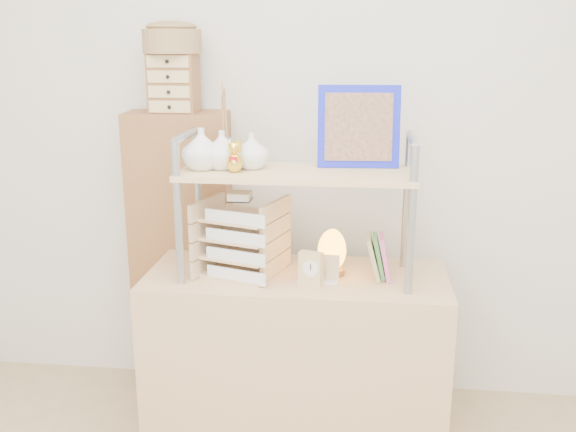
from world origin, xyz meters
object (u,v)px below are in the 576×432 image
letter_tray (241,242)px  salt_lamp (332,251)px  desk (296,359)px  cabinet (183,257)px

letter_tray → salt_lamp: bearing=5.8°
desk → cabinet: cabinet is taller
letter_tray → cabinet: bearing=132.6°
letter_tray → salt_lamp: 0.36m
desk → letter_tray: size_ratio=3.54×
cabinet → letter_tray: size_ratio=3.98×
desk → salt_lamp: bearing=9.3°
desk → cabinet: 0.74m
cabinet → letter_tray: cabinet is taller
letter_tray → salt_lamp: letter_tray is taller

